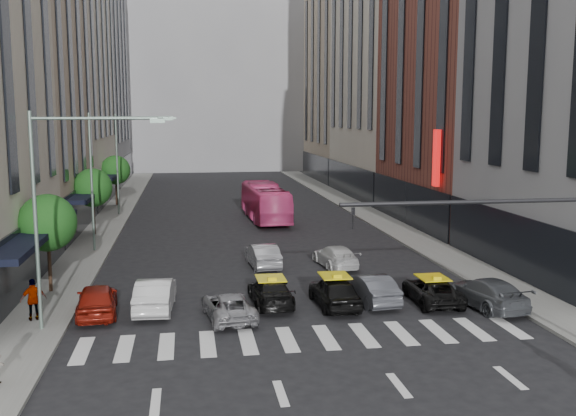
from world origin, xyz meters
name	(u,v)px	position (x,y,z in m)	size (l,w,h in m)	color
ground	(319,351)	(0.00, 0.00, 0.00)	(160.00, 160.00, 0.00)	black
sidewalk_left	(105,226)	(-11.50, 30.00, 0.07)	(3.00, 96.00, 0.15)	slate
sidewalk_right	(378,219)	(11.50, 30.00, 0.07)	(3.00, 96.00, 0.15)	slate
building_left_b	(19,74)	(-17.00, 28.00, 12.00)	(8.00, 16.00, 24.00)	tan
building_left_c	(61,25)	(-17.00, 46.00, 18.00)	(8.00, 20.00, 36.00)	beige
building_left_d	(90,69)	(-17.00, 65.00, 15.00)	(8.00, 18.00, 30.00)	gray
building_right_b	(458,65)	(17.00, 27.00, 13.00)	(8.00, 18.00, 26.00)	brown
building_right_c	(387,13)	(17.00, 46.00, 20.00)	(8.00, 20.00, 40.00)	beige
building_right_d	(344,79)	(17.00, 65.00, 14.00)	(8.00, 18.00, 28.00)	tan
building_far	(214,60)	(0.00, 85.00, 18.00)	(30.00, 10.00, 36.00)	gray
tree_near	(47,223)	(-11.80, 10.00, 3.65)	(2.88, 2.88, 4.95)	black
tree_mid	(93,188)	(-11.80, 26.00, 3.65)	(2.88, 2.88, 4.95)	black
tree_far	(116,170)	(-11.80, 42.00, 3.65)	(2.88, 2.88, 4.95)	black
streetlamp_near	(58,191)	(-10.04, 4.00, 5.90)	(5.38, 0.25, 9.00)	gray
streetlamp_mid	(106,163)	(-10.04, 20.00, 5.90)	(5.38, 0.25, 9.00)	gray
streetlamp_far	(128,150)	(-10.04, 36.00, 5.90)	(5.38, 0.25, 9.00)	gray
traffic_signal	(525,236)	(7.69, -1.00, 4.47)	(10.10, 0.20, 6.00)	black
liberty_sign	(437,158)	(12.60, 20.00, 6.00)	(0.30, 0.70, 4.00)	red
car_red	(97,300)	(-9.00, 5.95, 0.74)	(1.75, 4.35, 1.48)	maroon
car_white_front	(155,294)	(-6.43, 6.36, 0.76)	(1.62, 4.63, 1.53)	#BABABA
car_silver	(229,306)	(-3.16, 4.49, 0.59)	(1.95, 4.22, 1.17)	gray
taxi_left	(271,292)	(-1.03, 6.34, 0.64)	(1.80, 4.43, 1.29)	black
taxi_center	(335,291)	(1.90, 5.56, 0.75)	(1.76, 4.38, 1.49)	black
car_grey_mid	(370,288)	(3.78, 6.02, 0.71)	(1.49, 4.28, 1.41)	#44464C
taxi_right	(432,290)	(6.70, 5.47, 0.61)	(2.04, 4.42, 1.23)	black
car_grey_curb	(487,293)	(8.96, 4.35, 0.71)	(1.98, 4.88, 1.42)	#474A4F
car_row2_left	(263,255)	(-0.49, 14.15, 0.71)	(1.51, 4.33, 1.43)	#A9A9AE
car_row2_right	(335,256)	(3.81, 13.50, 0.64)	(1.80, 4.43, 1.29)	silver
bus	(265,202)	(1.77, 31.33, 1.57)	(2.64, 11.30, 3.15)	#E34284
pedestrian_far	(33,300)	(-11.55, 5.22, 1.07)	(1.08, 0.45, 1.84)	gray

